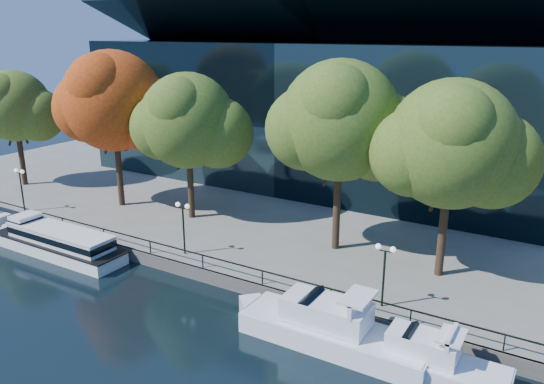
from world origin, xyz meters
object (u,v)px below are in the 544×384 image
Objects in this scene: tree_3 at (342,124)px; lamp_0 at (20,180)px; tour_boat at (55,240)px; tree_4 at (454,147)px; lamp_1 at (183,216)px; cruiser_far at (422,358)px; tree_1 at (114,103)px; cruiser_near at (327,326)px; tree_0 at (15,108)px; tree_2 at (189,123)px; lamp_2 at (385,261)px.

lamp_0 is at bearing -166.78° from tree_3.
tour_boat is 1.04× the size of tree_4.
tour_boat is 3.45× the size of lamp_1.
lamp_0 is at bearing 180.00° from lamp_1.
tree_1 is (-31.79, 9.90, 9.88)m from cruiser_far.
cruiser_near is 5.46m from cruiser_far.
tree_0 is at bearing -178.13° from tree_3.
tree_3 is (36.59, 1.19, 1.35)m from tree_0.
cruiser_near is 0.91× the size of tree_4.
tree_2 is (8.05, 0.72, -1.21)m from tree_1.
tree_2 is 3.20× the size of lamp_0.
tour_boat is 3.45× the size of lamp_0.
cruiser_near is at bearing -13.24° from tree_0.
tree_1 is at bearing -174.88° from tree_2.
tree_1 is at bearing -177.79° from tree_3.
tree_4 is 8.88m from lamp_2.
tree_1 is 29.58m from lamp_2.
lamp_1 is (-9.53, -6.77, -6.77)m from tree_3.
tour_boat is 20.57m from tree_0.
tree_2 is at bearing 149.77° from cruiser_near.
lamp_2 is (-3.62, 3.98, 3.05)m from cruiser_far.
tree_0 is at bearing 144.29° from lamp_0.
cruiser_far is 6.18m from lamp_2.
tree_0 is at bearing -178.65° from tree_1.
tree_1 is at bearing 159.33° from cruiser_near.
tree_2 is at bearing 2.70° from tree_0.
tree_0 is (-40.77, 9.59, 8.31)m from cruiser_near.
tree_1 reaches higher than tree_3.
lamp_0 reaches higher than cruiser_far.
tree_1 is at bearing 1.35° from tree_0.
tree_2 is at bearing 124.55° from lamp_1.
tree_3 reaches higher than tree_4.
lamp_0 is (-28.83, -6.77, -6.77)m from tree_3.
lamp_1 is at bearing 0.00° from lamp_0.
tree_4 is (22.16, -0.46, 0.43)m from tree_2.
lamp_2 is (34.85, 0.00, 0.00)m from lamp_0.
tree_3 is 30.38m from lamp_0.
tree_4 reaches higher than tree_0.
cruiser_far is (5.46, 0.03, -0.17)m from cruiser_near.
lamp_1 is (4.57, -6.64, -5.61)m from tree_2.
tree_3 reaches higher than lamp_0.
tree_1 reaches higher than cruiser_near.
tree_3 is at bearing 175.78° from tree_4.
lamp_1 reaches higher than tour_boat.
tree_3 is at bearing 0.54° from tree_2.
lamp_1 is (-19.17, 3.98, 3.05)m from cruiser_far.
cruiser_near is 0.94× the size of tree_2.
tree_3 reaches higher than cruiser_near.
lamp_0 is at bearing 174.09° from cruiser_far.
cruiser_near is 29.77m from tree_1.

